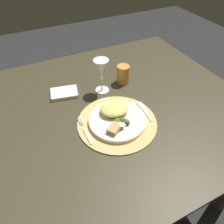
{
  "coord_description": "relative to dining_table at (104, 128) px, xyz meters",
  "views": [
    {
      "loc": [
        -0.26,
        -0.64,
        1.36
      ],
      "look_at": [
        0.02,
        -0.07,
        0.75
      ],
      "focal_mm": 32.45,
      "sensor_mm": 36.0,
      "label": 1
    }
  ],
  "objects": [
    {
      "name": "ground_plane",
      "position": [
        0.0,
        0.0,
        -0.58
      ],
      "size": [
        6.0,
        6.0,
        0.0
      ],
      "primitive_type": "plane",
      "color": "#252627"
    },
    {
      "name": "dining_table",
      "position": [
        0.0,
        0.0,
        0.0
      ],
      "size": [
        1.36,
        1.08,
        0.73
      ],
      "color": "#373221",
      "rests_on": "ground"
    },
    {
      "name": "placemat",
      "position": [
        0.02,
        -0.12,
        0.15
      ],
      "size": [
        0.34,
        0.34,
        0.01
      ],
      "primitive_type": "cylinder",
      "color": "tan",
      "rests_on": "dining_table"
    },
    {
      "name": "dinner_plate",
      "position": [
        0.02,
        -0.12,
        0.16
      ],
      "size": [
        0.24,
        0.24,
        0.02
      ],
      "primitive_type": "cylinder",
      "color": "silver",
      "rests_on": "placemat"
    },
    {
      "name": "pasta_serving",
      "position": [
        0.02,
        -0.07,
        0.19
      ],
      "size": [
        0.14,
        0.12,
        0.04
      ],
      "primitive_type": "ellipsoid",
      "rotation": [
        0.0,
        0.0,
        6.16
      ],
      "color": "#E8D16A",
      "rests_on": "dinner_plate"
    },
    {
      "name": "salad_greens",
      "position": [
        0.01,
        -0.15,
        0.18
      ],
      "size": [
        0.09,
        0.07,
        0.02
      ],
      "color": "#466C36",
      "rests_on": "dinner_plate"
    },
    {
      "name": "bread_piece",
      "position": [
        -0.02,
        -0.17,
        0.18
      ],
      "size": [
        0.07,
        0.06,
        0.02
      ],
      "primitive_type": "cube",
      "rotation": [
        0.0,
        0.0,
        0.58
      ],
      "color": "tan",
      "rests_on": "dinner_plate"
    },
    {
      "name": "fork",
      "position": [
        -0.13,
        -0.11,
        0.15
      ],
      "size": [
        0.01,
        0.16,
        0.0
      ],
      "color": "silver",
      "rests_on": "placemat"
    },
    {
      "name": "spoon",
      "position": [
        0.16,
        -0.09,
        0.15
      ],
      "size": [
        0.03,
        0.14,
        0.01
      ],
      "color": "silver",
      "rests_on": "placemat"
    },
    {
      "name": "napkin",
      "position": [
        -0.13,
        0.17,
        0.15
      ],
      "size": [
        0.15,
        0.12,
        0.02
      ],
      "primitive_type": "cube",
      "rotation": [
        0.0,
        0.0,
        -0.2
      ],
      "color": "white",
      "rests_on": "dining_table"
    },
    {
      "name": "wine_glass",
      "position": [
        0.05,
        0.12,
        0.27
      ],
      "size": [
        0.07,
        0.07,
        0.17
      ],
      "color": "silver",
      "rests_on": "dining_table"
    },
    {
      "name": "amber_tumbler",
      "position": [
        0.18,
        0.14,
        0.19
      ],
      "size": [
        0.07,
        0.07,
        0.1
      ],
      "primitive_type": "cylinder",
      "color": "#CE8A3A",
      "rests_on": "dining_table"
    }
  ]
}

